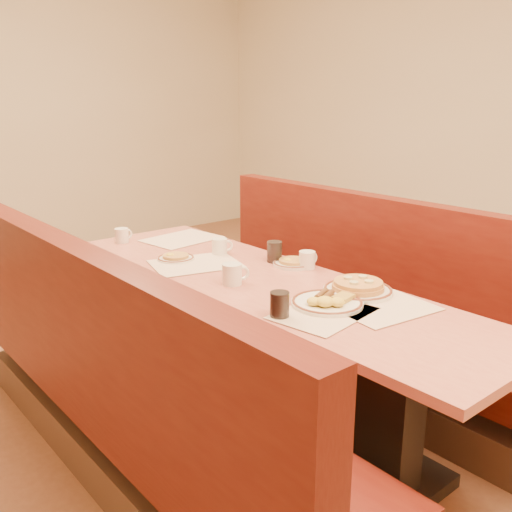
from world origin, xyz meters
TOP-DOWN VIEW (x-y plane):
  - ground at (0.00, 0.00)m, footprint 8.00×8.00m
  - room_envelope at (0.00, 0.00)m, footprint 6.04×8.04m
  - diner_table at (0.00, 0.00)m, footprint 0.70×2.50m
  - booth_left at (-0.73, 0.00)m, footprint 0.55×2.50m
  - booth_right at (0.73, 0.00)m, footprint 0.55×2.50m
  - placemat_near_left at (-0.12, -0.49)m, footprint 0.44×0.36m
  - placemat_near_right at (0.12, -0.61)m, footprint 0.43×0.35m
  - placemat_far_left at (-0.12, 0.43)m, footprint 0.51×0.43m
  - placemat_far_right at (0.12, 0.93)m, footprint 0.47×0.38m
  - pancake_plate at (0.18, -0.41)m, footprint 0.31×0.31m
  - eggs_plate at (-0.04, -0.44)m, footprint 0.30×0.30m
  - extra_plate_mid at (0.26, 0.09)m, footprint 0.21×0.21m
  - extra_plate_far at (-0.16, 0.56)m, footprint 0.20×0.20m
  - coffee_mug_a at (0.28, 0.01)m, footprint 0.12×0.08m
  - coffee_mug_b at (-0.17, 0.05)m, footprint 0.13×0.09m
  - coffee_mug_c at (0.10, 0.51)m, footprint 0.12×0.08m
  - coffee_mug_d at (-0.19, 1.10)m, footprint 0.11×0.08m
  - soda_tumbler_near at (-0.28, -0.40)m, footprint 0.08×0.08m
  - soda_tumbler_mid at (0.23, 0.20)m, footprint 0.08×0.08m

SIDE VIEW (x-z plane):
  - ground at x=0.00m, z-range 0.00..0.00m
  - booth_left at x=-0.73m, z-range -0.16..0.89m
  - booth_right at x=0.73m, z-range -0.16..0.89m
  - diner_table at x=0.00m, z-range 0.00..0.75m
  - placemat_near_left at x=-0.12m, z-range 0.75..0.76m
  - placemat_near_right at x=0.12m, z-range 0.75..0.76m
  - placemat_far_left at x=-0.12m, z-range 0.75..0.76m
  - placemat_far_right at x=0.12m, z-range 0.75..0.76m
  - extra_plate_far at x=-0.16m, z-range 0.74..0.78m
  - extra_plate_mid at x=0.26m, z-range 0.74..0.79m
  - eggs_plate at x=-0.04m, z-range 0.74..0.80m
  - pancake_plate at x=0.18m, z-range 0.74..0.81m
  - coffee_mug_d at x=-0.19m, z-range 0.75..0.84m
  - coffee_mug_a at x=0.28m, z-range 0.75..0.84m
  - coffee_mug_c at x=0.10m, z-range 0.75..0.84m
  - coffee_mug_b at x=-0.17m, z-range 0.75..0.85m
  - soda_tumbler_near at x=-0.28m, z-range 0.75..0.86m
  - soda_tumbler_mid at x=0.23m, z-range 0.75..0.86m
  - room_envelope at x=0.00m, z-range 0.52..3.34m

